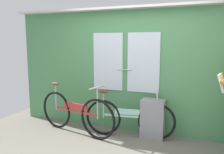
# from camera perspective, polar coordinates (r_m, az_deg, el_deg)

# --- Properties ---
(train_door_wall) EXTENTS (5.00, 0.28, 2.34)m
(train_door_wall) POSITION_cam_1_polar(r_m,az_deg,el_deg) (4.34, 5.89, 2.15)
(train_door_wall) COLOR #4C8C56
(train_door_wall) RESTS_ON ground_plane
(bicycle_near_door) EXTENTS (1.62, 0.44, 0.87)m
(bicycle_near_door) POSITION_cam_1_polar(r_m,az_deg,el_deg) (4.20, 4.18, -10.14)
(bicycle_near_door) COLOR black
(bicycle_near_door) RESTS_ON ground_plane
(bicycle_leaning_behind) EXTENTS (1.74, 0.55, 0.95)m
(bicycle_leaning_behind) POSITION_cam_1_polar(r_m,az_deg,el_deg) (4.41, -9.10, -8.79)
(bicycle_leaning_behind) COLOR black
(bicycle_leaning_behind) RESTS_ON ground_plane
(trash_bin_by_wall) EXTENTS (0.41, 0.28, 0.70)m
(trash_bin_by_wall) POSITION_cam_1_polar(r_m,az_deg,el_deg) (4.24, 10.07, -10.14)
(trash_bin_by_wall) COLOR gray
(trash_bin_by_wall) RESTS_ON ground_plane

